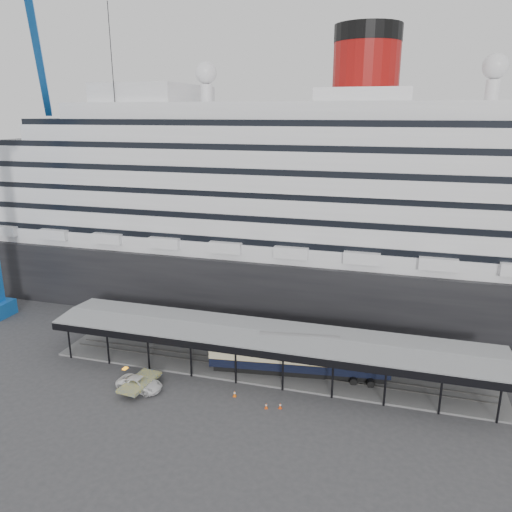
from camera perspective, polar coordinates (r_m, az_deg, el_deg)
The scene contains 8 objects.
ground at distance 60.60m, azimuth 0.09°, elevation -15.10°, with size 200.00×200.00×0.00m, color #353538.
cruise_ship at distance 84.07m, azimuth 6.23°, elevation 7.08°, with size 130.00×30.00×43.90m.
platform_canopy at distance 63.66m, azimuth 1.36°, elevation -11.03°, with size 56.00×9.18×5.30m.
port_truck at distance 61.91m, azimuth -13.15°, elevation -14.01°, with size 2.52×5.48×1.52m, color white.
pullman_carriage at distance 62.76m, azimuth 4.91°, elevation -11.23°, with size 22.28×5.68×21.70m.
traffic_cone_left at distance 59.32m, azimuth -2.46°, elevation -15.43°, with size 0.45×0.45×0.77m.
traffic_cone_mid at distance 57.27m, azimuth 1.17°, elevation -16.74°, with size 0.44×0.44×0.67m.
traffic_cone_right at distance 57.32m, azimuth 2.79°, elevation -16.70°, with size 0.46×0.46×0.70m.
Camera 1 is at (14.34, -49.81, 31.38)m, focal length 35.00 mm.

